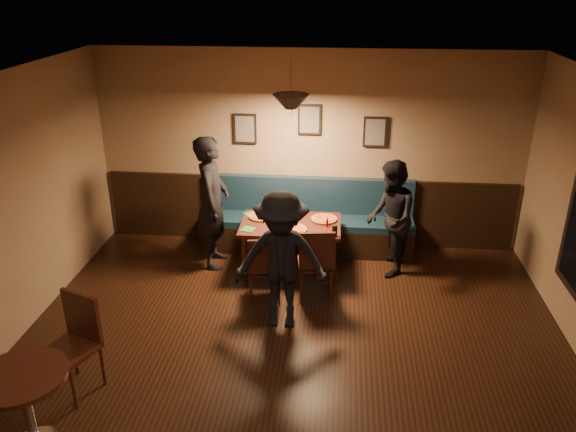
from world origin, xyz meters
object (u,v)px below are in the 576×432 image
object	(u,v)px
chair_near_right	(315,261)
soda_glass	(335,230)
booth_bench	(307,218)
diner_left	(213,203)
diner_front	(281,261)
cafe_table	(29,413)
diner_right	(390,219)
dining_table	(291,247)
tabasco_bottle	(327,222)
cafe_chair_far	(70,348)
chair_near_left	(264,266)

from	to	relation	value
chair_near_right	soda_glass	world-z (taller)	chair_near_right
booth_bench	diner_left	xyz separation A→B (m)	(-1.22, -0.55, 0.40)
diner_front	cafe_table	size ratio (longest dim) A/B	2.07
diner_front	cafe_table	distance (m)	2.81
diner_front	diner_left	bearing A→B (deg)	128.63
chair_near_right	diner_left	distance (m)	1.63
chair_near_right	diner_right	size ratio (longest dim) A/B	0.62
booth_bench	chair_near_right	distance (m)	1.27
booth_bench	chair_near_right	world-z (taller)	booth_bench
dining_table	tabasco_bottle	distance (m)	0.63
booth_bench	cafe_chair_far	bearing A→B (deg)	-121.84
diner_right	cafe_table	xyz separation A→B (m)	(-3.14, -3.42, -0.38)
booth_bench	cafe_chair_far	distance (m)	3.80
soda_glass	cafe_chair_far	bearing A→B (deg)	-136.99
chair_near_left	diner_right	xyz separation A→B (m)	(1.54, 0.84, 0.33)
chair_near_left	cafe_table	xyz separation A→B (m)	(-1.60, -2.59, -0.05)
booth_bench	soda_glass	xyz separation A→B (m)	(0.41, -0.98, 0.27)
booth_bench	tabasco_bottle	size ratio (longest dim) A/B	22.89
booth_bench	diner_front	distance (m)	1.94
chair_near_right	diner_right	world-z (taller)	diner_right
diner_right	booth_bench	bearing A→B (deg)	-120.57
dining_table	chair_near_right	size ratio (longest dim) A/B	1.37
dining_table	chair_near_left	bearing A→B (deg)	-110.01
dining_table	diner_front	world-z (taller)	diner_front
dining_table	soda_glass	size ratio (longest dim) A/B	8.84
chair_near_left	soda_glass	bearing A→B (deg)	16.16
diner_right	soda_glass	distance (m)	0.83
chair_near_right	diner_left	bearing A→B (deg)	145.28
diner_left	cafe_table	bearing A→B (deg)	163.15
diner_right	tabasco_bottle	bearing A→B (deg)	-82.99
soda_glass	tabasco_bottle	world-z (taller)	soda_glass
diner_right	tabasco_bottle	distance (m)	0.83
chair_near_right	cafe_table	xyz separation A→B (m)	(-2.21, -2.71, -0.08)
chair_near_left	tabasco_bottle	world-z (taller)	chair_near_left
chair_near_left	cafe_chair_far	size ratio (longest dim) A/B	0.90
chair_near_right	soda_glass	size ratio (longest dim) A/B	6.47
chair_near_left	cafe_chair_far	world-z (taller)	cafe_chair_far
chair_near_right	diner_left	world-z (taller)	diner_left
cafe_chair_far	dining_table	bearing A→B (deg)	-104.07
soda_glass	diner_left	bearing A→B (deg)	165.23
tabasco_bottle	cafe_chair_far	world-z (taller)	cafe_chair_far
dining_table	chair_near_left	size ratio (longest dim) A/B	1.48
booth_bench	diner_right	distance (m)	1.27
diner_right	diner_left	bearing A→B (deg)	-94.40
dining_table	chair_near_left	xyz separation A→B (m)	(-0.25, -0.73, 0.09)
diner_front	cafe_chair_far	world-z (taller)	diner_front
diner_right	cafe_table	distance (m)	4.66
dining_table	chair_near_right	world-z (taller)	chair_near_right
tabasco_bottle	cafe_table	world-z (taller)	tabasco_bottle
soda_glass	cafe_table	size ratio (longest dim) A/B	0.19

